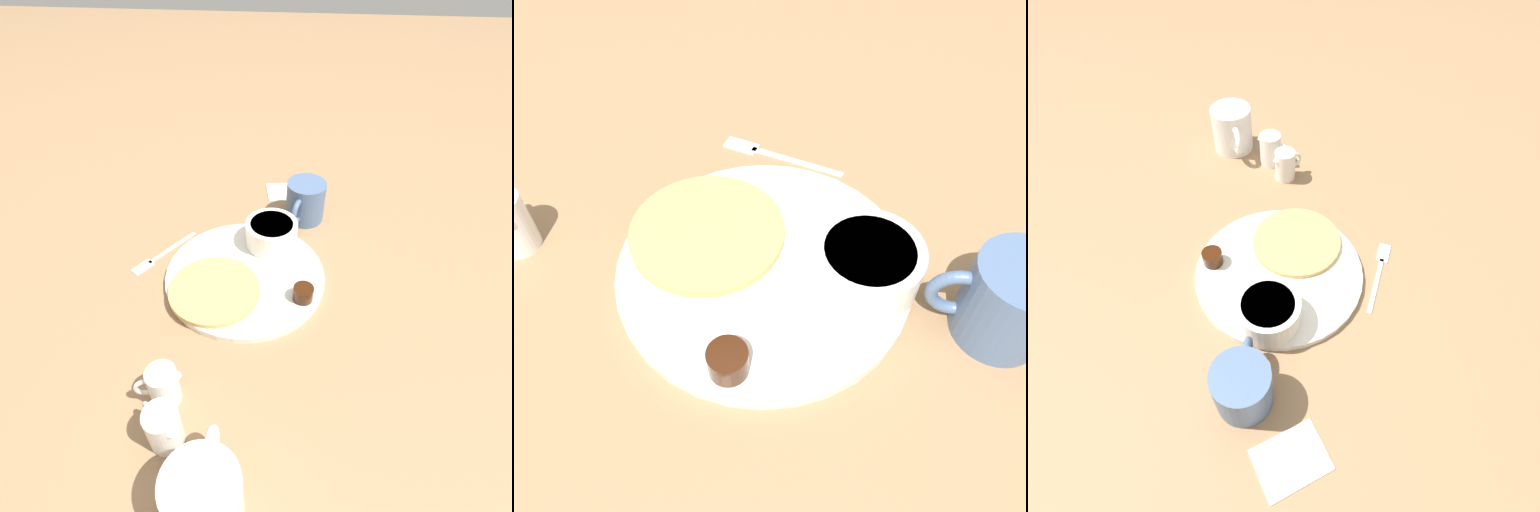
{
  "view_description": "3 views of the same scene",
  "coord_description": "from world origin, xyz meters",
  "views": [
    {
      "loc": [
        -0.07,
        0.49,
        0.52
      ],
      "look_at": [
        -0.02,
        -0.01,
        0.05
      ],
      "focal_mm": 28.0,
      "sensor_mm": 36.0,
      "label": 1
    },
    {
      "loc": [
        -0.29,
        0.05,
        0.39
      ],
      "look_at": [
        -0.01,
        -0.0,
        0.03
      ],
      "focal_mm": 35.0,
      "sensor_mm": 36.0,
      "label": 2
    },
    {
      "loc": [
        -0.1,
        -0.38,
        0.56
      ],
      "look_at": [
        0.01,
        0.01,
        0.04
      ],
      "focal_mm": 28.0,
      "sensor_mm": 36.0,
      "label": 3
    }
  ],
  "objects": [
    {
      "name": "napkin",
      "position": [
        -0.06,
        -0.28,
        0.0
      ],
      "size": [
        0.1,
        0.08,
        0.0
      ],
      "color": "white",
      "rests_on": "ground_plane"
    },
    {
      "name": "pancake_stack",
      "position": [
        0.05,
        0.05,
        0.02
      ],
      "size": [
        0.15,
        0.15,
        0.01
      ],
      "color": "tan",
      "rests_on": "plate"
    },
    {
      "name": "fork",
      "position": [
        0.17,
        -0.04,
        0.0
      ],
      "size": [
        0.1,
        0.13,
        0.0
      ],
      "color": "silver",
      "rests_on": "ground_plane"
    },
    {
      "name": "coffee_mug",
      "position": [
        -0.1,
        -0.19,
        0.04
      ],
      "size": [
        0.08,
        0.11,
        0.08
      ],
      "color": "slate",
      "rests_on": "ground_plane"
    },
    {
      "name": "creamer_pitcher_far",
      "position": [
        0.07,
        0.29,
        0.03
      ],
      "size": [
        0.06,
        0.05,
        0.07
      ],
      "color": "white",
      "rests_on": "ground_plane"
    },
    {
      "name": "bowl",
      "position": [
        -0.04,
        -0.09,
        0.04
      ],
      "size": [
        0.1,
        0.1,
        0.05
      ],
      "color": "white",
      "rests_on": "plate"
    },
    {
      "name": "syrup_cup",
      "position": [
        -0.1,
        0.05,
        0.02
      ],
      "size": [
        0.03,
        0.03,
        0.03
      ],
      "color": "#38190A",
      "rests_on": "plate"
    },
    {
      "name": "creamer_pitcher_near",
      "position": [
        0.08,
        0.24,
        0.03
      ],
      "size": [
        0.06,
        0.04,
        0.07
      ],
      "color": "white",
      "rests_on": "ground_plane"
    },
    {
      "name": "ground_plane",
      "position": [
        0.0,
        0.0,
        0.0
      ],
      "size": [
        4.0,
        4.0,
        0.0
      ],
      "primitive_type": "plane",
      "color": "#93704C"
    },
    {
      "name": "plate",
      "position": [
        0.0,
        0.0,
        0.01
      ],
      "size": [
        0.28,
        0.28,
        0.01
      ],
      "color": "white",
      "rests_on": "ground_plane"
    },
    {
      "name": "butter_ramekin",
      "position": [
        -0.06,
        -0.09,
        0.03
      ],
      "size": [
        0.05,
        0.05,
        0.04
      ],
      "color": "white",
      "rests_on": "plate"
    },
    {
      "name": "second_mug",
      "position": [
        -0.0,
        0.36,
        0.05
      ],
      "size": [
        0.08,
        0.12,
        0.09
      ],
      "color": "white",
      "rests_on": "ground_plane"
    }
  ]
}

